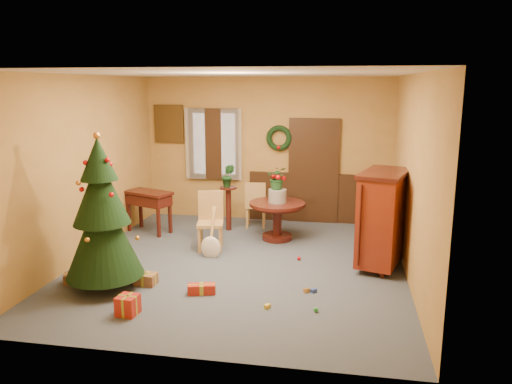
% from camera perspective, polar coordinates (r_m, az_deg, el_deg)
% --- Properties ---
extents(room_envelope, '(5.50, 5.50, 5.50)m').
position_cam_1_polar(room_envelope, '(10.11, 2.39, 2.90)').
color(room_envelope, '#394453').
rests_on(room_envelope, ground).
extents(dining_table, '(1.00, 1.00, 0.69)m').
position_cam_1_polar(dining_table, '(8.95, 2.45, -2.48)').
color(dining_table, black).
rests_on(dining_table, floor).
extents(urn, '(0.32, 0.32, 0.24)m').
position_cam_1_polar(urn, '(8.87, 2.47, -0.44)').
color(urn, slate).
rests_on(urn, dining_table).
extents(centerpiece_plant, '(0.37, 0.32, 0.41)m').
position_cam_1_polar(centerpiece_plant, '(8.80, 2.48, 1.63)').
color(centerpiece_plant, '#1E4C23').
rests_on(centerpiece_plant, urn).
extents(chair_near, '(0.50, 0.50, 0.98)m').
position_cam_1_polar(chair_near, '(8.47, -5.22, -3.04)').
color(chair_near, olive).
rests_on(chair_near, floor).
extents(chair_far, '(0.44, 0.44, 0.91)m').
position_cam_1_polar(chair_far, '(9.69, -0.05, -1.27)').
color(chair_far, olive).
rests_on(chair_far, floor).
extents(guitar, '(0.46, 0.58, 0.76)m').
position_cam_1_polar(guitar, '(8.09, -5.21, -4.79)').
color(guitar, beige).
rests_on(guitar, floor).
extents(plant_stand, '(0.33, 0.33, 0.84)m').
position_cam_1_polar(plant_stand, '(9.53, -3.16, -1.31)').
color(plant_stand, black).
rests_on(plant_stand, floor).
extents(stand_plant, '(0.25, 0.20, 0.44)m').
position_cam_1_polar(stand_plant, '(9.42, -3.20, 1.89)').
color(stand_plant, '#19471E').
rests_on(stand_plant, plant_stand).
extents(christmas_tree, '(1.04, 1.04, 2.15)m').
position_cam_1_polar(christmas_tree, '(6.98, -17.19, -2.69)').
color(christmas_tree, '#382111').
rests_on(christmas_tree, floor).
extents(writing_desk, '(0.99, 0.74, 0.79)m').
position_cam_1_polar(writing_desk, '(9.58, -12.17, -1.07)').
color(writing_desk, black).
rests_on(writing_desk, floor).
extents(sideboard, '(0.92, 1.28, 1.48)m').
position_cam_1_polar(sideboard, '(7.79, 14.26, -2.71)').
color(sideboard, '#5B120A').
rests_on(sideboard, floor).
extents(gift_a, '(0.31, 0.23, 0.16)m').
position_cam_1_polar(gift_a, '(7.26, -12.48, -9.69)').
color(gift_a, brown).
rests_on(gift_a, floor).
extents(gift_b, '(0.26, 0.26, 0.24)m').
position_cam_1_polar(gift_b, '(6.41, -14.44, -12.41)').
color(gift_b, '#AB2416').
rests_on(gift_b, floor).
extents(gift_c, '(0.31, 0.27, 0.15)m').
position_cam_1_polar(gift_c, '(7.59, -20.09, -9.23)').
color(gift_c, brown).
rests_on(gift_c, floor).
extents(gift_d, '(0.39, 0.24, 0.13)m').
position_cam_1_polar(gift_d, '(6.84, -6.24, -10.95)').
color(gift_d, '#AB2416').
rests_on(gift_d, floor).
extents(toy_a, '(0.09, 0.09, 0.05)m').
position_cam_1_polar(toy_a, '(6.90, 6.61, -11.13)').
color(toy_a, '#223F95').
rests_on(toy_a, floor).
extents(toy_b, '(0.06, 0.06, 0.06)m').
position_cam_1_polar(toy_b, '(6.35, 6.86, -13.21)').
color(toy_b, green).
rests_on(toy_b, floor).
extents(toy_c, '(0.08, 0.09, 0.05)m').
position_cam_1_polar(toy_c, '(6.41, 1.30, -12.93)').
color(toy_c, gold).
rests_on(toy_c, floor).
extents(toy_d, '(0.06, 0.06, 0.06)m').
position_cam_1_polar(toy_d, '(8.06, 4.93, -7.56)').
color(toy_d, red).
rests_on(toy_d, floor).
extents(toy_e, '(0.09, 0.09, 0.05)m').
position_cam_1_polar(toy_e, '(6.89, 5.80, -11.14)').
color(toy_e, orange).
rests_on(toy_e, floor).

